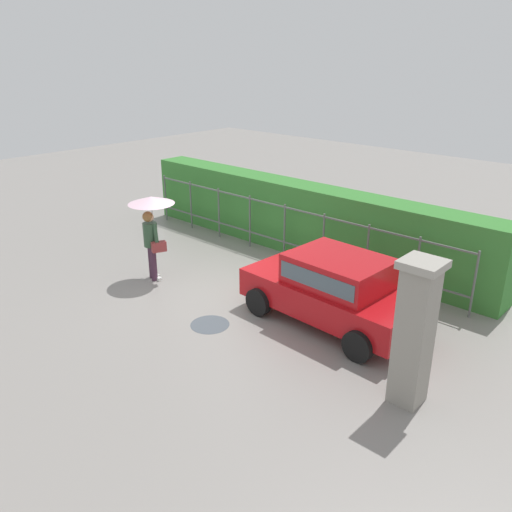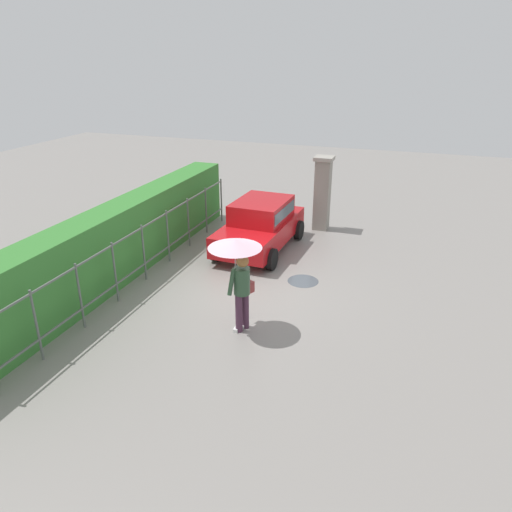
% 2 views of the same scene
% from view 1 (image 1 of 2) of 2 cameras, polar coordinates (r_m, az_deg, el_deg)
% --- Properties ---
extents(ground_plane, '(40.00, 40.00, 0.00)m').
position_cam_1_polar(ground_plane, '(12.04, -3.51, -4.09)').
color(ground_plane, gray).
extents(car, '(3.80, 1.99, 1.48)m').
position_cam_1_polar(car, '(10.54, 8.59, -3.37)').
color(car, '#B71116').
rests_on(car, ground).
extents(pedestrian, '(1.10, 1.10, 2.05)m').
position_cam_1_polar(pedestrian, '(12.51, -11.47, 4.16)').
color(pedestrian, '#47283D').
rests_on(pedestrian, ground).
extents(gate_pillar, '(0.60, 0.60, 2.42)m').
position_cam_1_polar(gate_pillar, '(8.29, 17.06, -8.04)').
color(gate_pillar, gray).
rests_on(gate_pillar, ground).
extents(fence_section, '(10.14, 0.05, 1.50)m').
position_cam_1_polar(fence_section, '(13.79, 3.16, 3.03)').
color(fence_section, '#59605B').
rests_on(fence_section, ground).
extents(hedge_row, '(11.09, 0.90, 1.90)m').
position_cam_1_polar(hedge_row, '(14.30, 5.05, 4.18)').
color(hedge_row, '#387F33').
rests_on(hedge_row, ground).
extents(puddle_near, '(0.80, 0.80, 0.00)m').
position_cam_1_polar(puddle_near, '(10.73, -5.10, -7.53)').
color(puddle_near, '#4C545B').
rests_on(puddle_near, ground).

